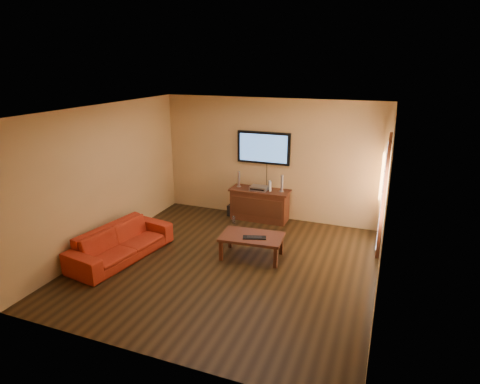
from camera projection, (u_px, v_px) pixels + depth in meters
The scene contains 14 objects.
ground_plane at pixel (228, 264), 7.12m from camera, with size 5.00×5.00×0.00m, color black.
room_walls at pixel (240, 164), 7.15m from camera, with size 5.00×5.00×5.00m.
french_door at pixel (384, 196), 7.47m from camera, with size 0.07×1.02×2.22m.
media_console at pixel (260, 204), 9.04m from camera, with size 1.34×0.51×0.71m.
television at pixel (264, 148), 8.84m from camera, with size 1.21×0.08×0.71m.
coffee_table at pixel (252, 238), 7.27m from camera, with size 1.17×0.76×0.43m.
sofa at pixel (121, 238), 7.26m from camera, with size 2.00×0.58×0.78m, color #A52712.
speaker_left at pixel (239, 180), 9.09m from camera, with size 0.10×0.10×0.36m.
speaker_right at pixel (282, 184), 8.75m from camera, with size 0.10×0.10×0.37m.
av_receiver at pixel (259, 188), 8.90m from camera, with size 0.38×0.27×0.09m, color silver.
game_console at pixel (270, 186), 8.84m from camera, with size 0.04×0.15×0.21m, color white.
subwoofer at pixel (234, 210), 9.36m from camera, with size 0.25×0.25×0.25m, color black.
bottle at pixel (234, 220), 8.88m from camera, with size 0.07×0.07×0.19m.
keyboard at pixel (255, 237), 7.15m from camera, with size 0.44×0.27×0.02m.
Camera 1 is at (2.47, -5.87, 3.43)m, focal length 30.00 mm.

